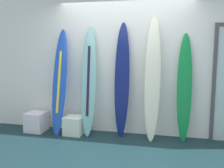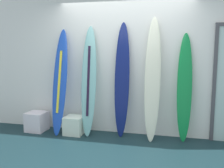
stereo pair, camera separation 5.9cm
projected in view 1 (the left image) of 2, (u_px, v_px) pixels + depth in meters
ground at (110, 159)px, 3.89m from camera, size 8.00×8.00×0.04m
wall_back at (125, 61)px, 4.94m from camera, size 7.20×0.20×2.80m
surfboard_cobalt at (60, 82)px, 4.90m from camera, size 0.27×0.51×2.01m
surfboard_seafoam at (89, 82)px, 4.82m from camera, size 0.30×0.43×2.06m
surfboard_navy at (122, 80)px, 4.74m from camera, size 0.28×0.28×2.11m
surfboard_ivory at (153, 80)px, 4.55m from camera, size 0.28×0.39×2.19m
surfboard_emerald at (184, 89)px, 4.53m from camera, size 0.27×0.26×1.91m
display_block_left at (36, 122)px, 5.12m from camera, size 0.38×0.38×0.38m
display_block_center at (74, 125)px, 4.94m from camera, size 0.35×0.35×0.35m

